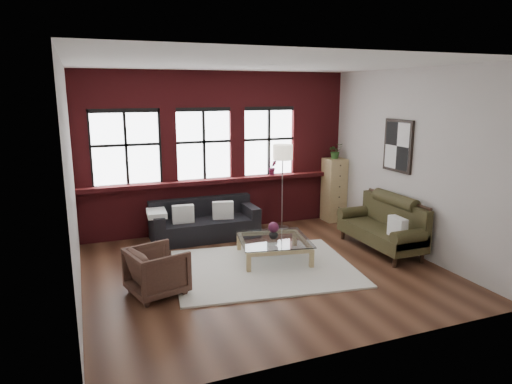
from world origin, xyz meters
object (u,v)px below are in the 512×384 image
object	(u,v)px
drawer_chest	(334,190)
floor_lamp	(282,184)
vintage_settee	(381,224)
dark_sofa	(205,220)
coffee_table	(273,249)
vase	(274,234)
armchair	(157,271)

from	to	relation	value
drawer_chest	floor_lamp	bearing A→B (deg)	-173.64
vintage_settee	drawer_chest	xyz separation A→B (m)	(0.23, 2.01, 0.21)
dark_sofa	coffee_table	xyz separation A→B (m)	(0.79, -1.54, -0.19)
vase	floor_lamp	world-z (taller)	floor_lamp
vintage_settee	armchair	distance (m)	4.05
armchair	coffee_table	size ratio (longest dim) A/B	0.65
vase	floor_lamp	bearing A→B (deg)	61.06
armchair	floor_lamp	distance (m)	3.76
dark_sofa	vase	distance (m)	1.73
vase	coffee_table	bearing A→B (deg)	90.00
drawer_chest	floor_lamp	world-z (taller)	floor_lamp
dark_sofa	armchair	size ratio (longest dim) A/B	2.74
dark_sofa	coffee_table	bearing A→B (deg)	-62.89
coffee_table	floor_lamp	bearing A→B (deg)	61.06
vintage_settee	vase	bearing A→B (deg)	172.52
dark_sofa	armchair	distance (m)	2.52
armchair	drawer_chest	world-z (taller)	drawer_chest
vase	dark_sofa	bearing A→B (deg)	117.11
dark_sofa	armchair	world-z (taller)	dark_sofa
dark_sofa	drawer_chest	xyz separation A→B (m)	(2.99, 0.22, 0.32)
coffee_table	vase	world-z (taller)	vase
dark_sofa	drawer_chest	bearing A→B (deg)	4.18
coffee_table	drawer_chest	size ratio (longest dim) A/B	0.83
armchair	vintage_settee	bearing A→B (deg)	-100.21
armchair	coffee_table	bearing A→B (deg)	-88.33
coffee_table	armchair	bearing A→B (deg)	-162.71
dark_sofa	coffee_table	size ratio (longest dim) A/B	1.78
dark_sofa	vintage_settee	world-z (taller)	vintage_settee
dark_sofa	vintage_settee	xyz separation A→B (m)	(2.76, -1.80, 0.12)
vintage_settee	drawer_chest	world-z (taller)	drawer_chest
vintage_settee	floor_lamp	bearing A→B (deg)	120.17
dark_sofa	vase	xyz separation A→B (m)	(0.79, -1.54, 0.09)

